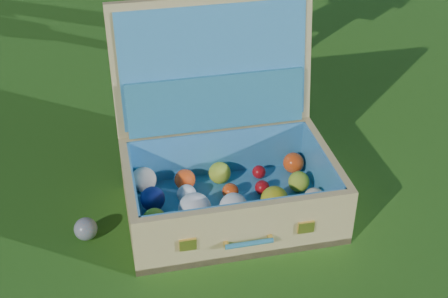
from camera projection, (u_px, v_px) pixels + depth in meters
The scene contains 3 objects.
ground at pixel (243, 212), 1.96m from camera, with size 60.00×60.00×0.00m, color #215114.
stray_ball at pixel (86, 229), 1.84m from camera, with size 0.07×0.07×0.07m, color teal.
suitcase at pixel (223, 154), 1.92m from camera, with size 0.65×0.56×0.61m.
Camera 1 is at (-0.43, -1.46, 1.25)m, focal length 50.00 mm.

